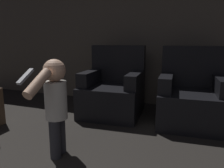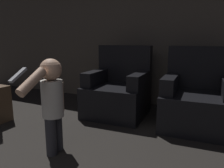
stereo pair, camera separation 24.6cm
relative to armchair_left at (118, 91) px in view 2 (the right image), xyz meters
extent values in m
cube|color=#51493F|center=(0.43, 0.72, 0.96)|extent=(8.40, 0.05, 2.60)
cube|color=black|center=(0.00, -0.06, -0.12)|extent=(0.88, 0.89, 0.44)
cube|color=black|center=(-0.02, 0.28, 0.38)|extent=(0.84, 0.21, 0.57)
cube|color=black|center=(-0.33, -0.08, 0.20)|extent=(0.20, 0.68, 0.20)
cube|color=black|center=(0.34, -0.04, 0.20)|extent=(0.20, 0.68, 0.20)
cube|color=black|center=(1.10, -0.06, -0.12)|extent=(0.88, 0.89, 0.44)
cube|color=black|center=(1.08, 0.28, 0.38)|extent=(0.84, 0.22, 0.57)
cube|color=black|center=(0.77, -0.08, 0.20)|extent=(0.21, 0.68, 0.20)
cylinder|color=#28282D|center=(-0.05, -1.39, -0.16)|extent=(0.10, 0.10, 0.37)
cylinder|color=#28282D|center=(-0.07, -1.28, -0.16)|extent=(0.10, 0.10, 0.37)
cylinder|color=#B7B2A8|center=(-0.06, -1.33, 0.20)|extent=(0.20, 0.20, 0.35)
sphere|color=tan|center=(-0.06, -1.33, 0.47)|extent=(0.20, 0.20, 0.20)
cylinder|color=tan|center=(-0.08, -1.21, 0.18)|extent=(0.08, 0.08, 0.29)
cylinder|color=tan|center=(-0.04, -1.59, 0.41)|extent=(0.08, 0.30, 0.22)
cube|color=#99999E|center=(-0.04, -1.71, 0.48)|extent=(0.04, 0.16, 0.10)
camera|label=1|loc=(1.10, -2.95, 0.73)|focal=35.00mm
camera|label=2|loc=(1.33, -2.86, 0.73)|focal=35.00mm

